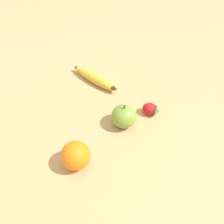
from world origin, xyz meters
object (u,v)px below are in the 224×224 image
(strawberry, at_px, (151,109))
(apple, at_px, (124,116))
(banana, at_px, (95,79))
(orange, at_px, (75,155))

(strawberry, relative_size, apple, 0.80)
(strawberry, xyz_separation_m, apple, (-0.10, 0.02, 0.02))
(banana, xyz_separation_m, strawberry, (0.06, -0.25, 0.00))
(banana, relative_size, orange, 2.86)
(orange, relative_size, apple, 0.94)
(strawberry, distance_m, apple, 0.11)
(orange, bearing_deg, strawberry, 2.43)
(orange, bearing_deg, apple, 9.57)
(banana, bearing_deg, strawberry, 1.15)
(strawberry, bearing_deg, orange, -120.56)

